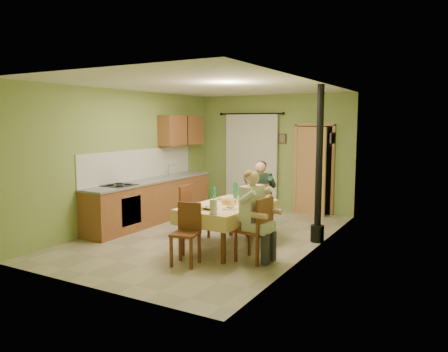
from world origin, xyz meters
The scene contains 17 objects.
floor centered at (0.00, 0.00, 0.00)m, with size 4.00×6.00×0.01m, color tan.
room_shell centered at (0.00, 0.00, 1.82)m, with size 4.04×6.04×2.82m.
kitchen_run centered at (-1.71, 0.40, 0.48)m, with size 0.64×3.64×1.56m.
upper_cabinets centered at (-1.82, 1.70, 1.95)m, with size 0.35×1.40×0.70m, color brown.
curtain centered at (-0.55, 2.90, 1.26)m, with size 1.70×0.07×2.22m.
doorway centered at (1.04, 2.91, 1.05)m, with size 0.96×0.33×2.15m.
dining_table centered at (0.68, -0.54, 0.38)m, with size 1.16×1.83×0.76m.
tableware centered at (0.68, -0.64, 0.83)m, with size 0.77×1.62×0.33m.
chair_far centered at (0.79, 0.52, 0.29)m, with size 0.52×0.52×1.02m.
chair_near centered at (0.56, -1.62, 0.29)m, with size 0.44×0.44×0.93m.
chair_right centered at (1.39, -0.96, 0.29)m, with size 0.50×0.50×1.01m.
chair_left centered at (-0.13, -0.33, 0.29)m, with size 0.47×0.47×0.99m.
man_far centered at (0.79, 0.53, 0.88)m, with size 0.62×0.52×1.39m.
man_right centered at (1.37, -0.96, 0.88)m, with size 0.50×0.61×1.39m.
stove_flue centered at (1.90, 0.60, 1.02)m, with size 0.24×0.24×2.80m.
picture_back centered at (0.25, 2.97, 1.75)m, with size 0.19×0.03×0.23m, color black.
picture_right centered at (1.97, 1.20, 1.85)m, with size 0.03×0.31×0.21m, color brown.
Camera 1 is at (4.21, -6.91, 2.15)m, focal length 35.00 mm.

